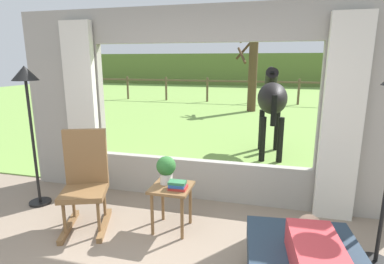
{
  "coord_description": "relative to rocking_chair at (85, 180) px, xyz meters",
  "views": [
    {
      "loc": [
        0.9,
        -1.65,
        1.88
      ],
      "look_at": [
        0.0,
        1.8,
        1.05
      ],
      "focal_mm": 28.79,
      "sensor_mm": 36.0,
      "label": 1
    }
  ],
  "objects": [
    {
      "name": "side_table",
      "position": [
        0.99,
        0.14,
        -0.12
      ],
      "size": [
        0.44,
        0.44,
        0.52
      ],
      "color": "brown",
      "rests_on": "ground_plane"
    },
    {
      "name": "pasture_fence_line",
      "position": [
        1.12,
        11.06,
        0.2
      ],
      "size": [
        16.1,
        0.1,
        1.1
      ],
      "color": "brown",
      "rests_on": "outdoor_pasture_lawn"
    },
    {
      "name": "distant_hill_ridge",
      "position": [
        1.12,
        21.76,
        0.65
      ],
      "size": [
        36.0,
        2.0,
        2.4
      ],
      "primitive_type": "cube",
      "color": "#5C7134",
      "rests_on": "ground_plane"
    },
    {
      "name": "outdoor_pasture_lawn",
      "position": [
        1.12,
        11.92,
        -0.54
      ],
      "size": [
        36.0,
        21.68,
        0.02
      ],
      "primitive_type": "cube",
      "color": "#759E47",
      "rests_on": "ground_plane"
    },
    {
      "name": "pasture_tree",
      "position": [
        1.26,
        8.81,
        0.91
      ],
      "size": [
        1.11,
        1.41,
        3.04
      ],
      "color": "#4C3823",
      "rests_on": "outdoor_pasture_lawn"
    },
    {
      "name": "horse",
      "position": [
        2.02,
        3.34,
        0.61
      ],
      "size": [
        0.64,
        1.82,
        1.73
      ],
      "rotation": [
        0.0,
        0.0,
        0.06
      ],
      "color": "black",
      "rests_on": "outdoor_pasture_lawn"
    },
    {
      "name": "curtain_panel_right",
      "position": [
        2.81,
        0.88,
        0.65
      ],
      "size": [
        0.44,
        0.1,
        2.4
      ],
      "primitive_type": "cube",
      "color": "silver",
      "rests_on": "ground_plane"
    },
    {
      "name": "curtain_panel_left",
      "position": [
        -0.57,
        0.88,
        0.65
      ],
      "size": [
        0.44,
        0.1,
        2.4
      ],
      "primitive_type": "cube",
      "color": "silver",
      "rests_on": "ground_plane"
    },
    {
      "name": "rocking_chair",
      "position": [
        0.0,
        0.0,
        0.0
      ],
      "size": [
        0.67,
        0.8,
        1.12
      ],
      "rotation": [
        0.0,
        0.0,
        0.36
      ],
      "color": "brown",
      "rests_on": "ground_plane"
    },
    {
      "name": "back_wall_with_window",
      "position": [
        1.12,
        1.02,
        0.7
      ],
      "size": [
        5.2,
        0.12,
        2.55
      ],
      "color": "#9E998E",
      "rests_on": "ground_plane"
    },
    {
      "name": "potted_plant",
      "position": [
        0.91,
        0.2,
        0.16
      ],
      "size": [
        0.22,
        0.22,
        0.32
      ],
      "color": "silver",
      "rests_on": "side_table"
    },
    {
      "name": "book_stack",
      "position": [
        1.08,
        0.08,
        0.02
      ],
      "size": [
        0.2,
        0.16,
        0.09
      ],
      "color": "#B22D28",
      "rests_on": "side_table"
    },
    {
      "name": "floor_lamp_left",
      "position": [
        -0.94,
        0.3,
        0.92
      ],
      "size": [
        0.32,
        0.32,
        1.82
      ],
      "color": "black",
      "rests_on": "ground_plane"
    }
  ]
}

